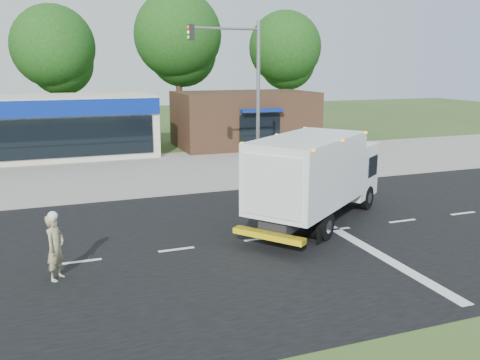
{
  "coord_description": "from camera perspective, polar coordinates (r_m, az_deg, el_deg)",
  "views": [
    {
      "loc": [
        -6.53,
        -15.55,
        5.98
      ],
      "look_at": [
        -0.01,
        2.02,
        1.7
      ],
      "focal_mm": 38.0,
      "sensor_mm": 36.0,
      "label": 1
    }
  ],
  "objects": [
    {
      "name": "ground",
      "position": [
        17.9,
        2.3,
        -6.67
      ],
      "size": [
        120.0,
        120.0,
        0.0
      ],
      "primitive_type": "plane",
      "color": "#385123",
      "rests_on": "ground"
    },
    {
      "name": "road_asphalt",
      "position": [
        17.89,
        2.3,
        -6.65
      ],
      "size": [
        60.0,
        14.0,
        0.02
      ],
      "primitive_type": "cube",
      "color": "black",
      "rests_on": "ground"
    },
    {
      "name": "sidewalk",
      "position": [
        25.34,
        -4.84,
        -0.7
      ],
      "size": [
        60.0,
        2.4,
        0.12
      ],
      "primitive_type": "cube",
      "color": "gray",
      "rests_on": "ground"
    },
    {
      "name": "parking_apron",
      "position": [
        30.85,
        -7.74,
        1.58
      ],
      "size": [
        60.0,
        9.0,
        0.02
      ],
      "primitive_type": "cube",
      "color": "gray",
      "rests_on": "ground"
    },
    {
      "name": "lane_markings",
      "position": [
        17.3,
        8.21,
        -7.43
      ],
      "size": [
        55.2,
        7.0,
        0.01
      ],
      "color": "silver",
      "rests_on": "road_asphalt"
    },
    {
      "name": "ems_box_truck",
      "position": [
        19.34,
        8.62,
        0.84
      ],
      "size": [
        7.67,
        6.66,
        3.47
      ],
      "rotation": [
        0.0,
        0.0,
        0.65
      ],
      "color": "black",
      "rests_on": "ground"
    },
    {
      "name": "emergency_worker",
      "position": [
        15.28,
        -20.05,
        -7.03
      ],
      "size": [
        0.75,
        0.83,
        2.02
      ],
      "rotation": [
        0.0,
        0.0,
        1.03
      ],
      "color": "tan",
      "rests_on": "ground"
    },
    {
      "name": "retail_strip_mall",
      "position": [
        35.79,
        -24.28,
        5.36
      ],
      "size": [
        18.0,
        6.2,
        4.0
      ],
      "color": "beige",
      "rests_on": "ground"
    },
    {
      "name": "brown_storefront",
      "position": [
        38.23,
        0.5,
        6.88
      ],
      "size": [
        10.0,
        6.7,
        4.0
      ],
      "color": "#382316",
      "rests_on": "ground"
    },
    {
      "name": "traffic_signal_pole",
      "position": [
        24.82,
        0.65,
        10.42
      ],
      "size": [
        3.51,
        0.25,
        8.0
      ],
      "color": "gray",
      "rests_on": "ground"
    },
    {
      "name": "background_trees",
      "position": [
        44.11,
        -13.35,
        14.34
      ],
      "size": [
        36.77,
        7.39,
        12.1
      ],
      "color": "#332114",
      "rests_on": "ground"
    }
  ]
}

